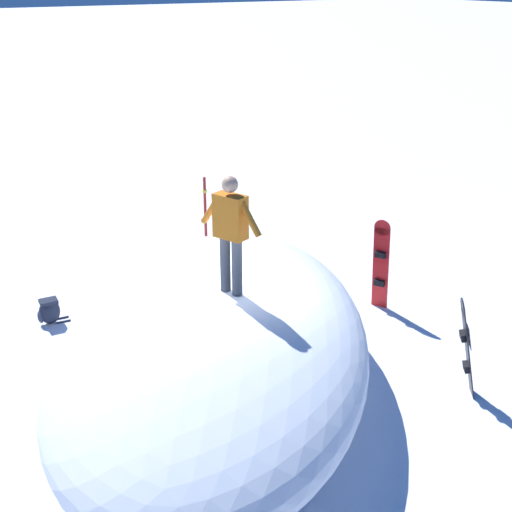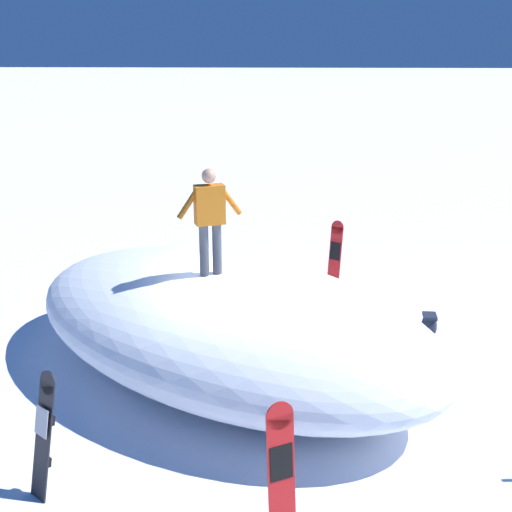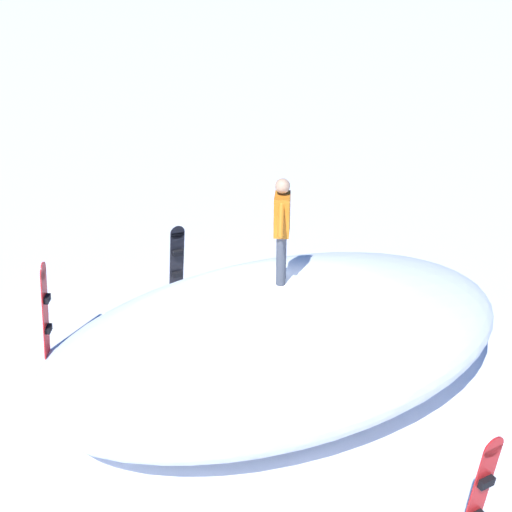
{
  "view_description": "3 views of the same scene",
  "coord_description": "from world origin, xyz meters",
  "px_view_note": "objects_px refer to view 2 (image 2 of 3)",
  "views": [
    {
      "loc": [
        4.24,
        7.82,
        5.7
      ],
      "look_at": [
        -0.05,
        1.03,
        2.35
      ],
      "focal_mm": 47.81,
      "sensor_mm": 36.0,
      "label": 1
    },
    {
      "loc": [
        -9.19,
        -0.41,
        5.09
      ],
      "look_at": [
        0.82,
        0.01,
        1.78
      ],
      "focal_mm": 45.99,
      "sensor_mm": 36.0,
      "label": 2
    },
    {
      "loc": [
        3.6,
        -7.53,
        6.3
      ],
      "look_at": [
        -0.21,
        0.44,
        2.16
      ],
      "focal_mm": 46.79,
      "sensor_mm": 36.0,
      "label": 3
    }
  ],
  "objects_px": {
    "snowboard_secondary_upright": "(335,259)",
    "backpack_near": "(429,326)",
    "snowboarder_standing": "(210,215)",
    "snowboard_primary_upright": "(44,433)",
    "snowboard_tertiary_upright": "(281,477)"
  },
  "relations": [
    {
      "from": "snowboard_secondary_upright",
      "to": "backpack_near",
      "type": "relative_size",
      "value": 3.01
    },
    {
      "from": "snowboarder_standing",
      "to": "snowboard_primary_upright",
      "type": "relative_size",
      "value": 1.05
    },
    {
      "from": "snowboarder_standing",
      "to": "snowboard_secondary_upright",
      "type": "xyz_separation_m",
      "value": [
        3.34,
        -2.14,
        -1.78
      ]
    },
    {
      "from": "snowboard_secondary_upright",
      "to": "snowboard_tertiary_upright",
      "type": "xyz_separation_m",
      "value": [
        -7.06,
        1.05,
        0.04
      ]
    },
    {
      "from": "snowboard_secondary_upright",
      "to": "snowboard_tertiary_upright",
      "type": "relative_size",
      "value": 0.96
    },
    {
      "from": "snowboard_primary_upright",
      "to": "snowboard_secondary_upright",
      "type": "xyz_separation_m",
      "value": [
        6.24,
        -3.78,
        0.06
      ]
    },
    {
      "from": "snowboard_tertiary_upright",
      "to": "backpack_near",
      "type": "distance_m",
      "value": 5.91
    },
    {
      "from": "snowboard_primary_upright",
      "to": "backpack_near",
      "type": "distance_m",
      "value": 6.97
    },
    {
      "from": "snowboarder_standing",
      "to": "backpack_near",
      "type": "relative_size",
      "value": 2.92
    },
    {
      "from": "snowboarder_standing",
      "to": "snowboard_secondary_upright",
      "type": "relative_size",
      "value": 0.97
    },
    {
      "from": "snowboarder_standing",
      "to": "backpack_near",
      "type": "distance_m",
      "value": 4.68
    },
    {
      "from": "snowboard_primary_upright",
      "to": "snowboard_tertiary_upright",
      "type": "distance_m",
      "value": 2.85
    },
    {
      "from": "snowboard_tertiary_upright",
      "to": "backpack_near",
      "type": "xyz_separation_m",
      "value": [
        5.26,
        -2.62,
        -0.66
      ]
    },
    {
      "from": "snowboard_tertiary_upright",
      "to": "snowboard_primary_upright",
      "type": "bearing_deg",
      "value": 73.16
    },
    {
      "from": "snowboarder_standing",
      "to": "snowboard_tertiary_upright",
      "type": "bearing_deg",
      "value": -163.68
    }
  ]
}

